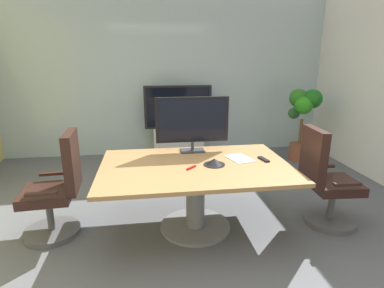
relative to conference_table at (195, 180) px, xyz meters
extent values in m
plane|color=#515459|center=(-0.12, -0.26, -0.55)|extent=(7.20, 7.20, 0.00)
cube|color=#9EB2B7|center=(-0.12, 2.84, 0.87)|extent=(6.05, 0.10, 2.85)
cube|color=olive|center=(0.00, 0.00, 0.15)|extent=(1.94, 1.27, 0.04)
cylinder|color=slate|center=(0.00, 0.00, -0.21)|extent=(0.20, 0.20, 0.69)
cylinder|color=slate|center=(0.00, 0.00, -0.54)|extent=(0.76, 0.76, 0.03)
cylinder|color=#4C4C51|center=(-1.51, 0.08, -0.52)|extent=(0.56, 0.56, 0.06)
cylinder|color=#4C4C51|center=(-1.51, 0.08, -0.31)|extent=(0.07, 0.07, 0.36)
cube|color=black|center=(-1.51, 0.08, -0.09)|extent=(0.51, 0.51, 0.10)
cube|color=black|center=(-1.24, 0.09, 0.24)|extent=(0.12, 0.46, 0.60)
cube|color=black|center=(-1.50, 0.34, 0.03)|extent=(0.28, 0.07, 0.03)
cube|color=black|center=(-1.47, -0.18, 0.03)|extent=(0.28, 0.07, 0.03)
cylinder|color=#4C4C51|center=(1.51, -0.12, -0.52)|extent=(0.56, 0.56, 0.06)
cylinder|color=#4C4C51|center=(1.51, -0.12, -0.31)|extent=(0.07, 0.07, 0.36)
cube|color=black|center=(1.51, -0.12, -0.09)|extent=(0.51, 0.51, 0.10)
cube|color=black|center=(1.24, -0.10, 0.24)|extent=(0.12, 0.46, 0.60)
cube|color=black|center=(1.47, -0.38, 0.03)|extent=(0.28, 0.07, 0.03)
cube|color=black|center=(1.50, 0.14, 0.03)|extent=(0.28, 0.07, 0.03)
cube|color=#333338|center=(0.03, 0.46, 0.18)|extent=(0.28, 0.18, 0.02)
cylinder|color=#333338|center=(0.03, 0.46, 0.24)|extent=(0.04, 0.04, 0.10)
cube|color=black|center=(0.03, 0.47, 0.55)|extent=(0.84, 0.04, 0.52)
cube|color=black|center=(0.03, 0.45, 0.55)|extent=(0.77, 0.01, 0.47)
cube|color=#B7BABC|center=(0.07, 2.49, -0.28)|extent=(0.90, 0.36, 0.55)
cube|color=black|center=(0.07, 2.47, 0.38)|extent=(1.20, 0.06, 0.76)
cube|color=black|center=(0.07, 2.43, 0.38)|extent=(1.12, 0.01, 0.69)
cylinder|color=brown|center=(2.19, 2.00, -0.40)|extent=(0.34, 0.34, 0.30)
cylinder|color=brown|center=(2.19, 2.00, -0.03)|extent=(0.05, 0.05, 0.44)
sphere|color=#157A28|center=(2.36, 2.02, 0.54)|extent=(0.33, 0.33, 0.33)
sphere|color=#1E7C21|center=(2.27, 2.13, 0.43)|extent=(0.21, 0.21, 0.21)
sphere|color=#2C5A2B|center=(2.13, 2.18, 0.26)|extent=(0.20, 0.20, 0.20)
sphere|color=#28661E|center=(2.08, 1.98, 0.56)|extent=(0.31, 0.31, 0.31)
sphere|color=#28821A|center=(2.10, 1.80, 0.46)|extent=(0.29, 0.29, 0.29)
sphere|color=#1B5D19|center=(2.24, 1.79, 0.57)|extent=(0.26, 0.26, 0.26)
cone|color=black|center=(0.19, -0.04, 0.21)|extent=(0.19, 0.19, 0.07)
cylinder|color=black|center=(0.19, -0.04, 0.18)|extent=(0.22, 0.22, 0.01)
cube|color=black|center=(0.75, 0.04, 0.18)|extent=(0.08, 0.18, 0.02)
cube|color=red|center=(-0.06, -0.11, 0.18)|extent=(0.11, 0.10, 0.02)
cube|color=white|center=(0.50, 0.12, 0.18)|extent=(0.29, 0.35, 0.01)
camera|label=1|loc=(-0.46, -2.94, 1.25)|focal=28.73mm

